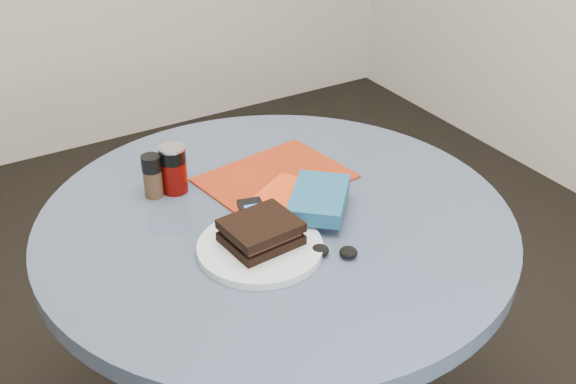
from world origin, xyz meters
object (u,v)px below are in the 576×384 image
table (276,278)px  mp3_player (253,211)px  pepper_grinder (152,176)px  sandwich (261,232)px  soda_can (174,169)px  plate (260,248)px  headphones (334,251)px  novel (319,199)px  red_book (285,200)px  magazine (275,178)px

table → mp3_player: mp3_player is taller
table → pepper_grinder: size_ratio=10.20×
sandwich → soda_can: soda_can is taller
plate → pepper_grinder: bearing=108.0°
table → mp3_player: (-0.05, 0.00, 0.19)m
headphones → mp3_player: bearing=113.5°
table → pepper_grinder: bearing=131.8°
sandwich → novel: 0.17m
plate → soda_can: 0.31m
red_book → headphones: 0.20m
magazine → mp3_player: size_ratio=3.23×
red_book → mp3_player: mp3_player is taller
table → pepper_grinder: (-0.19, 0.21, 0.21)m
soda_can → mp3_player: 0.22m
soda_can → mp3_player: size_ratio=1.12×
magazine → soda_can: bearing=153.7°
red_book → novel: bearing=-83.4°
pepper_grinder → novel: 0.37m
magazine → headphones: bearing=-107.2°
soda_can → magazine: (0.21, -0.07, -0.05)m
headphones → magazine: bearing=81.0°
soda_can → pepper_grinder: (-0.05, 0.00, -0.00)m
mp3_player → sandwich: bearing=-109.5°
magazine → headphones: 0.32m
table → red_book: bearing=34.5°
table → novel: bearing=-24.5°
table → red_book: (0.04, 0.03, 0.18)m
plate → magazine: 0.28m
soda_can → novel: bearing=-47.6°
novel → table: bearing=107.3°
red_book → headphones: size_ratio=1.94×
magazine → headphones: size_ratio=3.36×
pepper_grinder → red_book: 0.29m
magazine → novel: novel is taller
pepper_grinder → headphones: bearing=-61.1°
sandwich → pepper_grinder: size_ratio=1.49×
plate → sandwich: (0.01, 0.01, 0.03)m
plate → mp3_player: 0.10m
table → headphones: headphones is taller
table → headphones: 0.25m
sandwich → headphones: sandwich is taller
pepper_grinder → table: bearing=-48.2°
soda_can → pepper_grinder: size_ratio=1.11×
novel → headphones: novel is taller
novel → mp3_player: (-0.13, 0.04, -0.01)m
red_book → headphones: bearing=-122.0°
table → pepper_grinder: 0.35m
pepper_grinder → plate: bearing=-72.0°
plate → red_book: red_book is taller
pepper_grinder → red_book: (0.22, -0.18, -0.04)m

